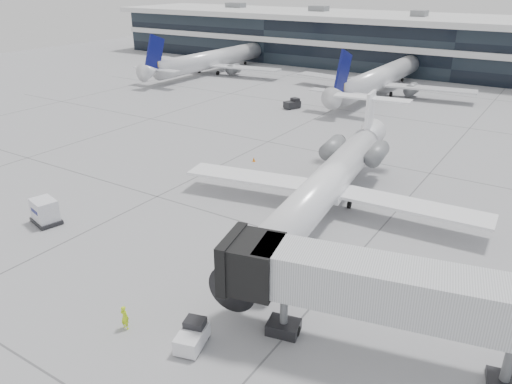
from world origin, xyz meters
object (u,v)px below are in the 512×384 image
Objects in this scene: regional_jet at (328,182)px; ramp_worker at (125,317)px; jet_bridge at (411,293)px; cargo_uld at (45,212)px; baggage_tug at (192,336)px.

ramp_worker is at bearing -105.14° from regional_jet.
regional_jet reaches higher than jet_bridge.
cargo_uld is at bearing 167.49° from jet_bridge.
baggage_tug is at bearing -93.46° from regional_jet.
ramp_worker is at bearing 177.17° from baggage_tug.
baggage_tug is at bearing -0.17° from cargo_uld.
cargo_uld is at bearing -22.76° from ramp_worker.
ramp_worker is 0.54× the size of cargo_uld.
baggage_tug is (-10.26, -5.20, -3.67)m from jet_bridge.
jet_bridge is 11.71× the size of ramp_worker.
baggage_tug is at bearing -165.80° from jet_bridge.
regional_jet is 24.08m from cargo_uld.
ramp_worker is 4.39m from baggage_tug.
cargo_uld is at bearing 149.69° from baggage_tug.
baggage_tug is (4.27, 1.00, -0.14)m from ramp_worker.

